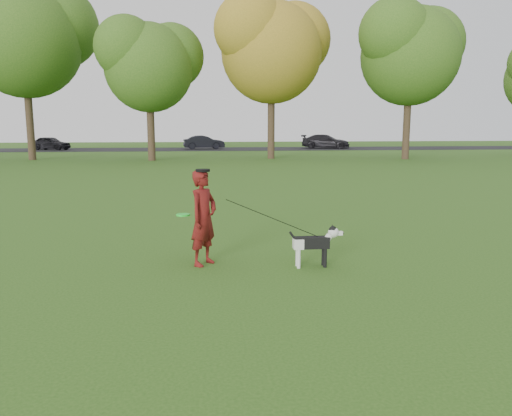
{
  "coord_description": "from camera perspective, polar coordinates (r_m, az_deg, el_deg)",
  "views": [
    {
      "loc": [
        -0.66,
        -7.73,
        2.35
      ],
      "look_at": [
        0.21,
        0.55,
        0.95
      ],
      "focal_mm": 35.0,
      "sensor_mm": 36.0,
      "label": 1
    }
  ],
  "objects": [
    {
      "name": "ground",
      "position": [
        8.11,
        -1.11,
        -7.31
      ],
      "size": [
        120.0,
        120.0,
        0.0
      ],
      "primitive_type": "plane",
      "color": "#285116",
      "rests_on": "ground"
    },
    {
      "name": "tree_row",
      "position": [
        34.18,
        -7.63,
        17.99
      ],
      "size": [
        51.74,
        8.86,
        12.01
      ],
      "color": "#38281C",
      "rests_on": "ground"
    },
    {
      "name": "car_mid",
      "position": [
        47.76,
        -5.98,
        7.48
      ],
      "size": [
        3.98,
        1.76,
        1.27
      ],
      "primitive_type": "imported",
      "rotation": [
        0.0,
        0.0,
        1.68
      ],
      "color": "black",
      "rests_on": "road"
    },
    {
      "name": "car_right",
      "position": [
        49.2,
        7.96,
        7.54
      ],
      "size": [
        4.97,
        3.3,
        1.34
      ],
      "primitive_type": "imported",
      "rotation": [
        0.0,
        0.0,
        1.23
      ],
      "color": "black",
      "rests_on": "road"
    },
    {
      "name": "car_left",
      "position": [
        49.74,
        -22.44,
        6.87
      ],
      "size": [
        3.86,
        2.52,
        1.22
      ],
      "primitive_type": "imported",
      "rotation": [
        0.0,
        0.0,
        1.25
      ],
      "color": "black",
      "rests_on": "road"
    },
    {
      "name": "man",
      "position": [
        8.38,
        -6.01,
        -1.12
      ],
      "size": [
        0.66,
        0.7,
        1.61
      ],
      "primitive_type": "imported",
      "rotation": [
        0.0,
        0.0,
        0.92
      ],
      "color": "#530B10",
      "rests_on": "ground"
    },
    {
      "name": "road",
      "position": [
        47.79,
        -5.27,
        6.72
      ],
      "size": [
        120.0,
        7.0,
        0.02
      ],
      "primitive_type": "cube",
      "color": "black",
      "rests_on": "ground"
    },
    {
      "name": "dog",
      "position": [
        8.34,
        6.83,
        -3.82
      ],
      "size": [
        0.93,
        0.19,
        0.71
      ],
      "color": "black",
      "rests_on": "ground"
    },
    {
      "name": "man_held_items",
      "position": [
        8.28,
        2.05,
        -1.24
      ],
      "size": [
        2.43,
        0.45,
        1.15
      ],
      "color": "#1DEA2E",
      "rests_on": "ground"
    }
  ]
}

